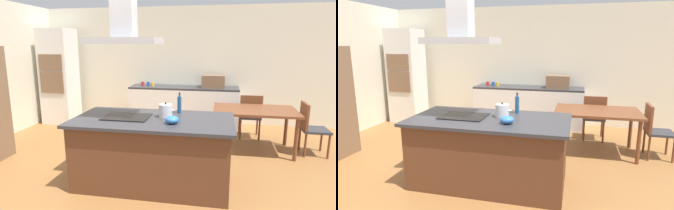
% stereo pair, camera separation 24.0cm
% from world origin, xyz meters
% --- Properties ---
extents(ground, '(16.00, 16.00, 0.00)m').
position_xyz_m(ground, '(0.00, 1.50, 0.00)').
color(ground, '#936033').
extents(wall_back, '(7.20, 0.10, 2.70)m').
position_xyz_m(wall_back, '(0.00, 3.25, 1.35)').
color(wall_back, silver).
rests_on(wall_back, ground).
extents(kitchen_island, '(2.08, 1.09, 0.90)m').
position_xyz_m(kitchen_island, '(0.00, 0.00, 0.45)').
color(kitchen_island, '#59331E').
rests_on(kitchen_island, ground).
extents(cooktop, '(0.60, 0.44, 0.01)m').
position_xyz_m(cooktop, '(-0.36, 0.00, 0.91)').
color(cooktop, black).
rests_on(cooktop, kitchen_island).
extents(tea_kettle, '(0.23, 0.18, 0.20)m').
position_xyz_m(tea_kettle, '(0.15, 0.10, 0.99)').
color(tea_kettle, silver).
rests_on(tea_kettle, kitchen_island).
extents(olive_oil_bottle, '(0.06, 0.06, 0.29)m').
position_xyz_m(olive_oil_bottle, '(0.29, 0.37, 1.02)').
color(olive_oil_bottle, navy).
rests_on(olive_oil_bottle, kitchen_island).
extents(mixing_bowl, '(0.17, 0.17, 0.09)m').
position_xyz_m(mixing_bowl, '(0.28, -0.19, 0.95)').
color(mixing_bowl, '#2D6BB7').
rests_on(mixing_bowl, kitchen_island).
extents(back_counter, '(2.45, 0.62, 0.90)m').
position_xyz_m(back_counter, '(0.03, 2.88, 0.45)').
color(back_counter, white).
rests_on(back_counter, ground).
extents(countertop_microwave, '(0.50, 0.38, 0.28)m').
position_xyz_m(countertop_microwave, '(0.69, 2.88, 1.04)').
color(countertop_microwave, brown).
rests_on(countertop_microwave, back_counter).
extents(coffee_mug_red, '(0.08, 0.08, 0.09)m').
position_xyz_m(coffee_mug_red, '(-0.94, 2.91, 0.95)').
color(coffee_mug_red, red).
rests_on(coffee_mug_red, back_counter).
extents(coffee_mug_blue, '(0.08, 0.08, 0.09)m').
position_xyz_m(coffee_mug_blue, '(-0.80, 2.90, 0.95)').
color(coffee_mug_blue, '#2D56B2').
rests_on(coffee_mug_blue, back_counter).
extents(coffee_mug_yellow, '(0.08, 0.08, 0.09)m').
position_xyz_m(coffee_mug_yellow, '(-0.68, 2.84, 0.95)').
color(coffee_mug_yellow, gold).
rests_on(coffee_mug_yellow, back_counter).
extents(wall_oven_stack, '(0.70, 0.66, 2.20)m').
position_xyz_m(wall_oven_stack, '(-2.90, 2.65, 1.10)').
color(wall_oven_stack, white).
rests_on(wall_oven_stack, ground).
extents(dining_table, '(1.40, 0.90, 0.75)m').
position_xyz_m(dining_table, '(1.45, 1.49, 0.67)').
color(dining_table, brown).
rests_on(dining_table, ground).
extents(chair_at_right_end, '(0.42, 0.42, 0.89)m').
position_xyz_m(chair_at_right_end, '(2.36, 1.49, 0.51)').
color(chair_at_right_end, '#333338').
rests_on(chair_at_right_end, ground).
extents(chair_facing_back_wall, '(0.42, 0.42, 0.89)m').
position_xyz_m(chair_facing_back_wall, '(1.45, 2.15, 0.51)').
color(chair_facing_back_wall, '#333338').
rests_on(chair_facing_back_wall, ground).
extents(range_hood, '(0.90, 0.55, 0.78)m').
position_xyz_m(range_hood, '(-0.36, 0.00, 2.10)').
color(range_hood, '#ADADB2').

